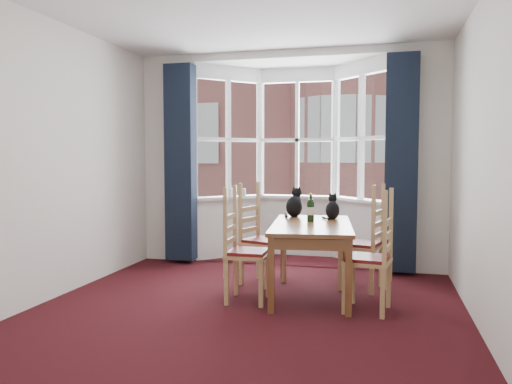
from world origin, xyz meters
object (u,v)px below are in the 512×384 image
(chair_left_far, at_px, (256,241))
(chair_right_far, at_px, (370,246))
(chair_right_near, at_px, (377,261))
(wine_bottle, at_px, (311,209))
(cat_right, at_px, (333,209))
(dining_table, at_px, (312,231))
(cat_left, at_px, (294,205))
(candle_short, at_px, (244,192))
(candle_tall, at_px, (233,192))
(chair_left_near, at_px, (239,254))

(chair_left_far, distance_m, chair_right_far, 1.26)
(chair_right_near, distance_m, wine_bottle, 1.01)
(cat_right, bearing_deg, dining_table, -112.37)
(chair_left_far, height_order, cat_left, cat_left)
(wine_bottle, bearing_deg, candle_short, 127.28)
(candle_short, bearing_deg, candle_tall, -169.04)
(chair_left_near, distance_m, cat_left, 1.11)
(dining_table, distance_m, chair_right_far, 0.69)
(dining_table, bearing_deg, chair_left_far, 154.57)
(chair_right_near, bearing_deg, cat_right, 119.82)
(cat_left, xyz_separation_m, candle_tall, (-1.08, 1.11, 0.05))
(chair_left_far, height_order, cat_right, cat_right)
(candle_short, bearing_deg, chair_right_far, -37.56)
(cat_right, height_order, candle_short, cat_right)
(cat_left, distance_m, candle_short, 1.47)
(cat_left, bearing_deg, chair_left_far, -151.11)
(chair_left_near, distance_m, chair_left_far, 0.74)
(dining_table, height_order, chair_left_near, chair_left_near)
(dining_table, height_order, cat_left, cat_left)
(chair_right_far, xyz_separation_m, wine_bottle, (-0.61, -0.17, 0.40))
(chair_right_far, xyz_separation_m, candle_short, (-1.78, 1.37, 0.45))
(chair_right_far, height_order, cat_right, cat_right)
(cat_right, distance_m, candle_tall, 1.97)
(candle_short, bearing_deg, chair_left_near, -75.59)
(chair_left_far, bearing_deg, candle_tall, 117.01)
(chair_right_near, xyz_separation_m, cat_right, (-0.50, 0.87, 0.38))
(chair_left_near, height_order, cat_right, cat_right)
(chair_left_near, bearing_deg, chair_left_far, 91.10)
(dining_table, bearing_deg, cat_left, 116.97)
(chair_right_far, bearing_deg, candle_tall, 145.31)
(chair_right_far, bearing_deg, cat_left, 165.09)
(cat_right, xyz_separation_m, wine_bottle, (-0.20, -0.27, 0.02))
(wine_bottle, xyz_separation_m, candle_short, (-1.17, 1.54, 0.05))
(chair_left_near, xyz_separation_m, chair_right_far, (1.24, 0.73, 0.00))
(dining_table, relative_size, chair_right_near, 1.71)
(chair_left_near, bearing_deg, chair_right_near, -1.73)
(chair_right_near, relative_size, candle_short, 8.23)
(chair_left_far, bearing_deg, chair_left_near, -88.90)
(chair_left_near, xyz_separation_m, candle_tall, (-0.69, 2.07, 0.46))
(chair_right_far, distance_m, wine_bottle, 0.75)
(chair_left_near, relative_size, candle_tall, 7.62)
(dining_table, relative_size, chair_left_near, 1.71)
(dining_table, distance_m, chair_left_far, 0.77)
(chair_left_far, xyz_separation_m, chair_right_far, (1.26, -0.01, 0.00))
(chair_left_far, distance_m, cat_right, 0.94)
(chair_right_near, xyz_separation_m, cat_left, (-0.95, 1.00, 0.41))
(chair_right_near, bearing_deg, chair_left_far, 150.08)
(chair_left_near, xyz_separation_m, candle_short, (-0.54, 2.10, 0.45))
(cat_left, relative_size, candle_tall, 2.98)
(cat_left, distance_m, wine_bottle, 0.46)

